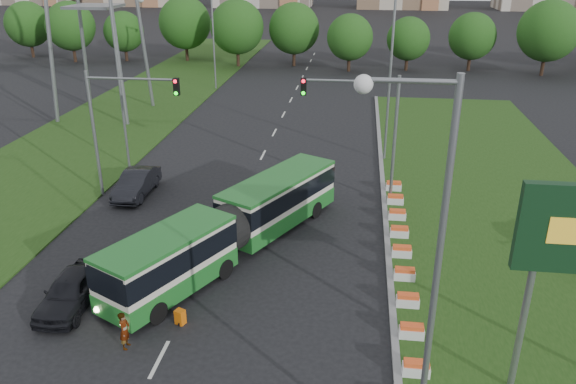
# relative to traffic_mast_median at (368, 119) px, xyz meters

# --- Properties ---
(ground) EXTENTS (360.00, 360.00, 0.00)m
(ground) POSITION_rel_traffic_mast_median_xyz_m (-4.78, -10.00, -5.35)
(ground) COLOR black
(ground) RESTS_ON ground
(grass_median) EXTENTS (14.00, 60.00, 0.15)m
(grass_median) POSITION_rel_traffic_mast_median_xyz_m (8.22, -2.00, -5.27)
(grass_median) COLOR #1D3E11
(grass_median) RESTS_ON ground
(median_kerb) EXTENTS (0.30, 60.00, 0.18)m
(median_kerb) POSITION_rel_traffic_mast_median_xyz_m (1.27, -2.00, -5.26)
(median_kerb) COLOR gray
(median_kerb) RESTS_ON ground
(left_verge) EXTENTS (12.00, 110.00, 0.10)m
(left_verge) POSITION_rel_traffic_mast_median_xyz_m (-22.78, 15.00, -5.30)
(left_verge) COLOR #1D3E11
(left_verge) RESTS_ON ground
(lane_markings) EXTENTS (0.20, 100.00, 0.01)m
(lane_markings) POSITION_rel_traffic_mast_median_xyz_m (-7.78, 10.00, -5.35)
(lane_markings) COLOR silver
(lane_markings) RESTS_ON ground
(flower_planters) EXTENTS (1.10, 20.30, 0.60)m
(flower_planters) POSITION_rel_traffic_mast_median_xyz_m (1.92, -8.10, -4.90)
(flower_planters) COLOR silver
(flower_planters) RESTS_ON grass_median
(traffic_mast_median) EXTENTS (5.76, 0.32, 8.00)m
(traffic_mast_median) POSITION_rel_traffic_mast_median_xyz_m (0.00, 0.00, 0.00)
(traffic_mast_median) COLOR gray
(traffic_mast_median) RESTS_ON ground
(traffic_mast_left) EXTENTS (5.76, 0.32, 8.00)m
(traffic_mast_left) POSITION_rel_traffic_mast_median_xyz_m (-15.16, -1.00, 0.00)
(traffic_mast_left) COLOR gray
(traffic_mast_left) RESTS_ON ground
(street_lamps) EXTENTS (36.00, 60.00, 12.00)m
(street_lamps) POSITION_rel_traffic_mast_median_xyz_m (-7.78, 0.00, 0.65)
(street_lamps) COLOR gray
(street_lamps) RESTS_ON ground
(tree_line) EXTENTS (120.00, 8.00, 9.00)m
(tree_line) POSITION_rel_traffic_mast_median_xyz_m (5.22, 45.00, -0.85)
(tree_line) COLOR #1B4612
(tree_line) RESTS_ON ground
(articulated_bus) EXTENTS (2.48, 15.93, 2.62)m
(articulated_bus) POSITION_rel_traffic_mast_median_xyz_m (-6.96, -7.37, -3.74)
(articulated_bus) COLOR beige
(articulated_bus) RESTS_ON ground
(car_left_near) EXTENTS (1.99, 4.65, 1.57)m
(car_left_near) POSITION_rel_traffic_mast_median_xyz_m (-12.76, -13.00, -4.57)
(car_left_near) COLOR black
(car_left_near) RESTS_ON ground
(car_left_far) EXTENTS (1.70, 4.84, 1.59)m
(car_left_far) POSITION_rel_traffic_mast_median_xyz_m (-14.53, -0.72, -4.55)
(car_left_far) COLOR black
(car_left_far) RESTS_ON ground
(pedestrian) EXTENTS (0.40, 0.60, 1.61)m
(pedestrian) POSITION_rel_traffic_mast_median_xyz_m (-9.30, -15.46, -4.54)
(pedestrian) COLOR gray
(pedestrian) RESTS_ON ground
(shopping_trolley) EXTENTS (0.39, 0.41, 0.66)m
(shopping_trolley) POSITION_rel_traffic_mast_median_xyz_m (-7.64, -13.70, -5.02)
(shopping_trolley) COLOR orange
(shopping_trolley) RESTS_ON ground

